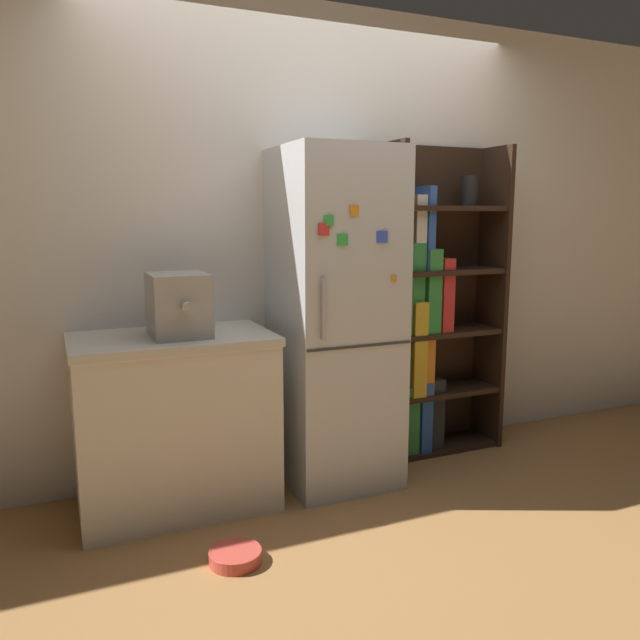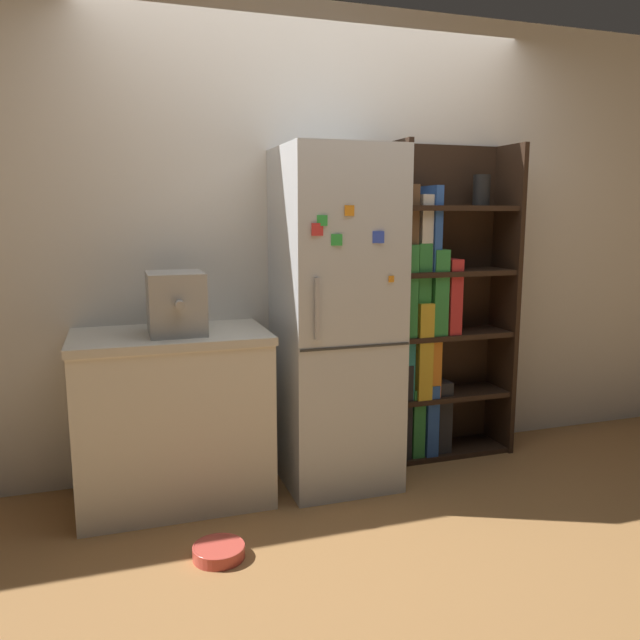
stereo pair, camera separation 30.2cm
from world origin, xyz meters
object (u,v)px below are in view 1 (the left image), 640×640
at_px(espresso_machine, 179,305).
at_px(refrigerator, 335,319).
at_px(pet_bowl, 235,555).
at_px(bookshelf, 426,317).

bearing_deg(espresso_machine, refrigerator, 1.50).
xyz_separation_m(espresso_machine, pet_bowl, (0.09, -0.61, -1.00)).
bearing_deg(refrigerator, espresso_machine, -178.50).
distance_m(espresso_machine, pet_bowl, 1.17).
bearing_deg(espresso_machine, bookshelf, 7.33).
xyz_separation_m(bookshelf, espresso_machine, (-1.53, -0.20, 0.19)).
bearing_deg(pet_bowl, refrigerator, 39.95).
bearing_deg(espresso_machine, pet_bowl, -82.01).
height_order(espresso_machine, pet_bowl, espresso_machine).
bearing_deg(bookshelf, pet_bowl, -150.90).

